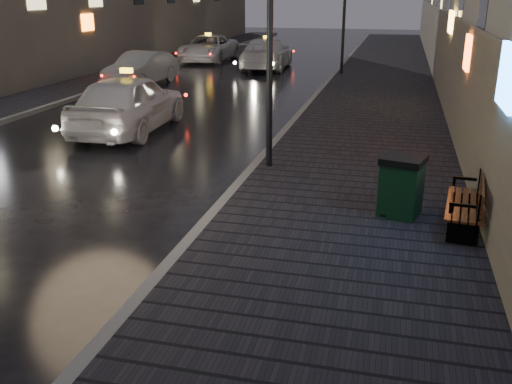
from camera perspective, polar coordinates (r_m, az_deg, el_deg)
ground at (r=8.73m, az=-19.97°, el=-8.68°), size 120.00×120.00×0.00m
sidewalk at (r=27.56m, az=12.61°, el=10.92°), size 4.60×58.00×0.15m
curb at (r=27.73m, az=7.56°, el=11.26°), size 0.20×58.00×0.15m
sidewalk_far at (r=30.60m, az=-12.18°, el=11.76°), size 2.40×58.00×0.15m
curb_far at (r=30.06m, az=-9.90°, el=11.77°), size 0.20×58.00×0.15m
lamp_near at (r=12.60m, az=1.42°, el=17.38°), size 0.36×0.36×5.28m
lamp_far at (r=28.42m, az=8.87°, el=18.31°), size 0.36×0.36×5.28m
bench at (r=10.17m, az=20.58°, el=-1.09°), size 0.78×1.77×0.88m
trash_bin at (r=10.39m, az=14.34°, el=0.64°), size 0.87×0.87×1.08m
taxi_near at (r=17.28m, az=-12.61°, el=8.71°), size 2.27×5.15×1.72m
car_left_mid at (r=26.13m, az=-11.39°, el=11.99°), size 1.93×4.50×1.44m
taxi_mid at (r=31.19m, az=1.07°, el=13.65°), size 2.55×5.62×1.60m
taxi_far at (r=34.96m, az=-4.77°, el=14.14°), size 2.51×5.41×1.50m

